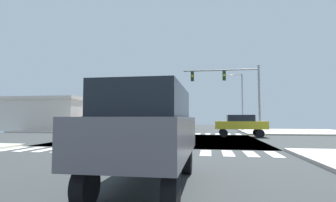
# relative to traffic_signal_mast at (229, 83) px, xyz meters

# --- Properties ---
(ground) EXTENTS (90.00, 90.00, 0.05)m
(ground) POSITION_rel_traffic_signal_mast_xyz_m (-5.43, -7.05, -5.13)
(ground) COLOR #323636
(sidewalk_corner_ne) EXTENTS (12.00, 12.00, 0.14)m
(sidewalk_corner_ne) POSITION_rel_traffic_signal_mast_xyz_m (7.57, 4.95, -5.04)
(sidewalk_corner_ne) COLOR #B2ADA3
(sidewalk_corner_ne) RESTS_ON ground
(sidewalk_corner_nw) EXTENTS (12.00, 12.00, 0.14)m
(sidewalk_corner_nw) POSITION_rel_traffic_signal_mast_xyz_m (-18.43, 4.95, -5.04)
(sidewalk_corner_nw) COLOR #B9AA9F
(sidewalk_corner_nw) RESTS_ON ground
(crosswalk_near) EXTENTS (13.50, 2.00, 0.01)m
(crosswalk_near) POSITION_rel_traffic_signal_mast_xyz_m (-5.68, -14.35, -5.10)
(crosswalk_near) COLOR white
(crosswalk_near) RESTS_ON ground
(crosswalk_far) EXTENTS (13.50, 2.00, 0.01)m
(crosswalk_far) POSITION_rel_traffic_signal_mast_xyz_m (-5.68, 0.25, -5.10)
(crosswalk_far) COLOR white
(crosswalk_far) RESTS_ON ground
(traffic_signal_mast) EXTENTS (7.57, 0.55, 6.87)m
(traffic_signal_mast) POSITION_rel_traffic_signal_mast_xyz_m (0.00, 0.00, 0.00)
(traffic_signal_mast) COLOR gray
(traffic_signal_mast) RESTS_ON ground
(street_lamp) EXTENTS (1.78, 0.32, 7.30)m
(street_lamp) POSITION_rel_traffic_signal_mast_xyz_m (1.93, 7.62, -0.69)
(street_lamp) COLOR gray
(street_lamp) RESTS_ON ground
(bank_building) EXTENTS (11.82, 8.64, 4.31)m
(bank_building) POSITION_rel_traffic_signal_mast_xyz_m (-23.24, 6.07, -2.95)
(bank_building) COLOR beige
(bank_building) RESTS_ON ground
(sedan_nearside_1) EXTENTS (1.80, 4.30, 1.88)m
(sedan_nearside_1) POSITION_rel_traffic_signal_mast_xyz_m (-10.43, 11.22, -3.99)
(sedan_nearside_1) COLOR black
(sedan_nearside_1) RESTS_ON ground
(suv_crossing_1) EXTENTS (1.96, 4.60, 2.34)m
(suv_crossing_1) POSITION_rel_traffic_signal_mast_xyz_m (-3.43, -20.54, -3.71)
(suv_crossing_1) COLOR black
(suv_crossing_1) RESTS_ON ground
(sedan_leading_2) EXTENTS (4.30, 1.80, 1.88)m
(sedan_leading_2) POSITION_rel_traffic_signal_mast_xyz_m (0.64, -3.55, -3.99)
(sedan_leading_2) COLOR black
(sedan_leading_2) RESTS_ON ground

